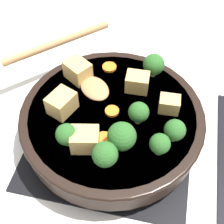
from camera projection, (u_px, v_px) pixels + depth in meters
ground_plane at (112, 136)px, 0.62m from camera, size 2.40×2.40×0.00m
front_burner_grate at (112, 133)px, 0.61m from camera, size 0.31×0.31×0.03m
skillet_pan at (112, 120)px, 0.57m from camera, size 0.44×0.34×0.05m
wooden_spoon at (72, 60)px, 0.64m from camera, size 0.25×0.25×0.02m
tofu_cube_center_large at (137, 82)px, 0.58m from camera, size 0.04×0.04×0.03m
tofu_cube_near_handle at (78, 71)px, 0.60m from camera, size 0.06×0.06×0.04m
tofu_cube_east_chunk at (85, 140)px, 0.50m from camera, size 0.04×0.05×0.04m
tofu_cube_west_chunk at (62, 103)px, 0.55m from camera, size 0.06×0.05×0.04m
tofu_cube_back_piece at (169, 104)px, 0.55m from camera, size 0.03×0.04×0.03m
broccoli_floret_near_spoon at (160, 144)px, 0.49m from camera, size 0.03×0.03×0.04m
broccoli_floret_center_top at (154, 65)px, 0.60m from camera, size 0.04×0.04×0.05m
broccoli_floret_east_rim at (122, 136)px, 0.49m from camera, size 0.05×0.05×0.05m
broccoli_floret_west_rim at (139, 112)px, 0.53m from camera, size 0.04×0.04×0.04m
broccoli_floret_north_edge at (105, 155)px, 0.47m from camera, size 0.04×0.04×0.05m
broccoli_floret_south_cluster at (175, 130)px, 0.50m from camera, size 0.04×0.04×0.04m
broccoli_floret_mid_floret at (67, 135)px, 0.50m from camera, size 0.04×0.04×0.04m
carrot_slice_orange_thin at (113, 110)px, 0.56m from camera, size 0.03×0.03×0.01m
carrot_slice_near_center at (109, 67)px, 0.63m from camera, size 0.03×0.03×0.01m
carrot_slice_edge_slice at (106, 140)px, 0.52m from camera, size 0.03×0.03×0.01m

